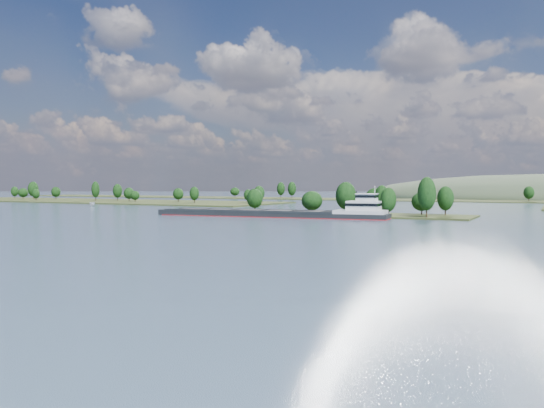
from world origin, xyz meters
The scene contains 7 objects.
ground centered at (0.00, 120.00, 0.00)m, with size 1800.00×1800.00×0.00m, color #35475C.
tree_island centered at (5.75, 178.95, 3.97)m, with size 100.00×30.03×15.92m.
left_bank centered at (-228.97, 260.14, 0.87)m, with size 300.00×80.00×15.99m.
back_shoreline centered at (6.73, 399.76, 0.70)m, with size 900.00×60.00×15.75m.
hill_west centered at (60.00, 500.00, 0.00)m, with size 320.00×160.00×44.00m, color #394730.
cargo_barge centered at (-16.42, 156.45, 1.60)m, with size 94.58×21.95×12.70m.
motorboat centered at (-160.74, 195.41, 1.29)m, with size 2.51×6.67×2.58m, color silver.
Camera 1 is at (75.67, -25.54, 12.37)m, focal length 35.00 mm.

